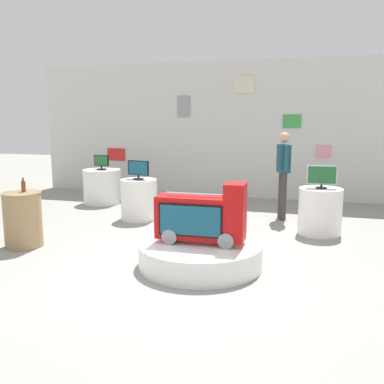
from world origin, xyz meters
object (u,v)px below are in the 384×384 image
Objects in this scene: display_pedestal_left_rear at (320,211)px; display_pedestal_center_rear at (139,199)px; tv_on_center_rear at (138,169)px; bottle_on_side_table at (23,186)px; tv_on_right_rear at (101,162)px; main_display_pedestal at (200,254)px; display_pedestal_right_rear at (102,186)px; novelty_firetruck_tv at (202,218)px; tv_on_left_rear at (322,176)px; side_table_round at (23,219)px; shopper_browsing_near_truck at (283,169)px.

display_pedestal_left_rear is 3.38m from display_pedestal_center_rear.
bottle_on_side_table is (-1.01, -2.07, -0.05)m from tv_on_center_rear.
display_pedestal_left_rear is at bearing -16.33° from tv_on_right_rear.
display_pedestal_right_rear is (-3.26, 3.50, 0.23)m from main_display_pedestal.
novelty_firetruck_tv is 2.61m from tv_on_left_rear.
tv_on_right_rear is at bearing -83.61° from display_pedestal_right_rear.
side_table_round is at bearing -115.56° from tv_on_center_rear.
tv_on_right_rear is at bearing 163.67° from display_pedestal_left_rear.
display_pedestal_right_rear is 0.51× the size of shopper_browsing_near_truck.
display_pedestal_left_rear is at bearing 53.69° from novelty_firetruck_tv.
display_pedestal_left_rear is (1.54, 2.09, -0.26)m from novelty_firetruck_tv.
bottle_on_side_table is 0.13× the size of shopper_browsing_near_truck.
novelty_firetruck_tv is at bearing -126.36° from tv_on_left_rear.
display_pedestal_right_rear is 3.41m from side_table_round.
tv_on_left_rear is at bearing 23.51° from bottle_on_side_table.
shopper_browsing_near_truck is (-0.69, 0.92, 0.60)m from display_pedestal_left_rear.
display_pedestal_left_rear is 5.02m from display_pedestal_right_rear.
novelty_firetruck_tv reaches higher than bottle_on_side_table.
main_display_pedestal is at bearing -126.83° from display_pedestal_left_rear.
novelty_firetruck_tv is 2.92m from display_pedestal_center_rear.
tv_on_right_rear is at bearing 139.00° from tv_on_center_rear.
tv_on_right_rear is 1.75× the size of bottle_on_side_table.
shopper_browsing_near_truck reaches higher than tv_on_center_rear.
bottle_on_side_table is (-2.85, 0.18, 0.28)m from novelty_firetruck_tv.
shopper_browsing_near_truck is (2.68, 0.76, 0.60)m from display_pedestal_center_rear.
side_table_round is (-2.85, 0.12, -0.22)m from novelty_firetruck_tv.
tv_on_left_rear is at bearing 53.12° from main_display_pedestal.
side_table_round is at bearing -155.84° from display_pedestal_left_rear.
tv_on_center_rear is at bearing 177.35° from display_pedestal_left_rear.
display_pedestal_left_rear is 0.47× the size of shopper_browsing_near_truck.
main_display_pedestal is 0.50m from novelty_firetruck_tv.
novelty_firetruck_tv is 2.61m from display_pedestal_left_rear.
display_pedestal_center_rear is (-3.37, 0.16, 0.00)m from display_pedestal_left_rear.
display_pedestal_left_rear is 1.00× the size of display_pedestal_center_rear.
tv_on_center_rear is at bearing -41.00° from tv_on_right_rear.
tv_on_right_rear is (-1.44, 1.25, -0.03)m from tv_on_center_rear.
tv_on_left_rear is 1.28× the size of tv_on_right_rear.
novelty_firetruck_tv is 1.39× the size of side_table_round.
display_pedestal_left_rear is at bearing 24.16° from side_table_round.
main_display_pedestal is at bearing 164.28° from novelty_firetruck_tv.
tv_on_center_rear is (-1.84, 2.25, 0.33)m from novelty_firetruck_tv.
side_table_round is at bearing -96.30° from bottle_on_side_table.
bottle_on_side_table reaches higher than main_display_pedestal.
display_pedestal_right_rear is (-1.44, 1.25, 0.00)m from display_pedestal_center_rear.
display_pedestal_center_rear is at bearing 128.95° from main_display_pedestal.
tv_on_center_rear is at bearing -41.08° from display_pedestal_right_rear.
tv_on_center_rear is 2.79m from shopper_browsing_near_truck.
tv_on_right_rear is (-3.28, 3.50, 0.30)m from novelty_firetruck_tv.
display_pedestal_left_rear is 0.91× the size of display_pedestal_right_rear.
bottle_on_side_table is at bearing 83.70° from side_table_round.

